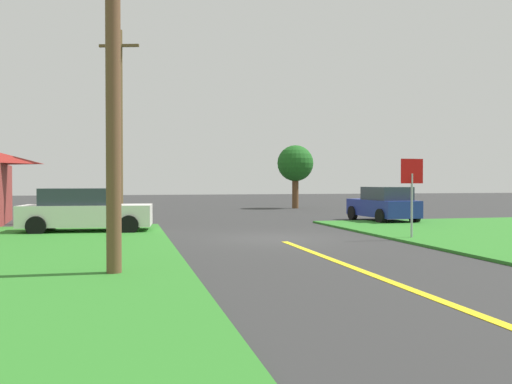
{
  "coord_description": "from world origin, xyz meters",
  "views": [
    {
      "loc": [
        -4.73,
        -16.62,
        1.85
      ],
      "look_at": [
        0.04,
        2.86,
        1.47
      ],
      "focal_mm": 37.18,
      "sensor_mm": 36.0,
      "label": 1
    }
  ],
  "objects_px": {
    "stop_sign": "(412,182)",
    "parked_car_near_building": "(85,211)",
    "utility_pole_mid": "(119,124)",
    "oak_tree_left": "(295,164)",
    "utility_pole_near": "(113,38)",
    "car_on_crossroad": "(383,205)"
  },
  "relations": [
    {
      "from": "utility_pole_near",
      "to": "utility_pole_mid",
      "type": "xyz_separation_m",
      "value": [
        -0.06,
        13.91,
        -0.2
      ]
    },
    {
      "from": "stop_sign",
      "to": "utility_pole_near",
      "type": "xyz_separation_m",
      "value": [
        -9.07,
        -4.54,
        2.81
      ]
    },
    {
      "from": "utility_pole_mid",
      "to": "stop_sign",
      "type": "bearing_deg",
      "value": -45.77
    },
    {
      "from": "parked_car_near_building",
      "to": "utility_pole_mid",
      "type": "relative_size",
      "value": 0.54
    },
    {
      "from": "car_on_crossroad",
      "to": "parked_car_near_building",
      "type": "xyz_separation_m",
      "value": [
        -13.02,
        -2.36,
        0.0
      ]
    },
    {
      "from": "oak_tree_left",
      "to": "stop_sign",
      "type": "bearing_deg",
      "value": -97.47
    },
    {
      "from": "stop_sign",
      "to": "oak_tree_left",
      "type": "xyz_separation_m",
      "value": [
        2.63,
        20.07,
        1.27
      ]
    },
    {
      "from": "oak_tree_left",
      "to": "utility_pole_near",
      "type": "bearing_deg",
      "value": -115.43
    },
    {
      "from": "utility_pole_mid",
      "to": "oak_tree_left",
      "type": "relative_size",
      "value": 1.96
    },
    {
      "from": "stop_sign",
      "to": "utility_pole_near",
      "type": "bearing_deg",
      "value": 23.85
    },
    {
      "from": "utility_pole_mid",
      "to": "utility_pole_near",
      "type": "bearing_deg",
      "value": -89.77
    },
    {
      "from": "stop_sign",
      "to": "car_on_crossroad",
      "type": "bearing_deg",
      "value": -113.47
    },
    {
      "from": "parked_car_near_building",
      "to": "utility_pole_near",
      "type": "relative_size",
      "value": 0.52
    },
    {
      "from": "car_on_crossroad",
      "to": "utility_pole_mid",
      "type": "xyz_separation_m",
      "value": [
        -11.85,
        2.18,
        3.64
      ]
    },
    {
      "from": "utility_pole_near",
      "to": "utility_pole_mid",
      "type": "height_order",
      "value": "utility_pole_near"
    },
    {
      "from": "stop_sign",
      "to": "car_on_crossroad",
      "type": "relative_size",
      "value": 0.64
    },
    {
      "from": "stop_sign",
      "to": "oak_tree_left",
      "type": "bearing_deg",
      "value": -100.19
    },
    {
      "from": "stop_sign",
      "to": "parked_car_near_building",
      "type": "xyz_separation_m",
      "value": [
        -10.29,
        4.84,
        -1.03
      ]
    },
    {
      "from": "parked_car_near_building",
      "to": "utility_pole_near",
      "type": "distance_m",
      "value": 10.2
    },
    {
      "from": "utility_pole_mid",
      "to": "oak_tree_left",
      "type": "distance_m",
      "value": 15.95
    },
    {
      "from": "car_on_crossroad",
      "to": "utility_pole_mid",
      "type": "height_order",
      "value": "utility_pole_mid"
    },
    {
      "from": "utility_pole_near",
      "to": "oak_tree_left",
      "type": "distance_m",
      "value": 27.29
    }
  ]
}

